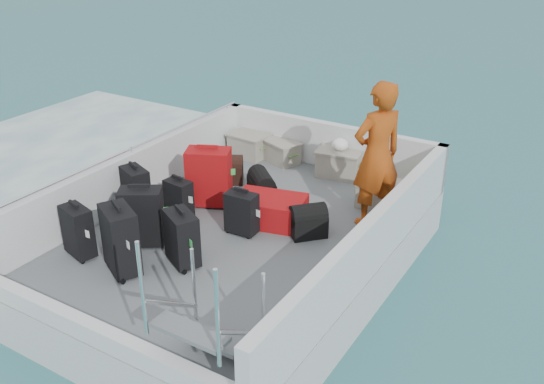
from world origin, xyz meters
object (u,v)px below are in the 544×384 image
at_px(suitcase_6, 182,239).
at_px(suitcase_8, 270,210).
at_px(suitcase_1, 136,191).
at_px(suitcase_3, 120,241).
at_px(suitcase_7, 242,214).
at_px(suitcase_4, 142,218).
at_px(suitcase_2, 179,199).
at_px(suitcase_0, 78,232).
at_px(crate_0, 249,146).
at_px(crate_1, 282,153).
at_px(crate_2, 339,164).
at_px(passenger, 377,155).
at_px(crate_3, 378,194).
at_px(suitcase_5, 209,178).

height_order(suitcase_6, suitcase_8, suitcase_6).
distance_m(suitcase_1, suitcase_3, 1.38).
relative_size(suitcase_1, suitcase_7, 1.17).
distance_m(suitcase_4, suitcase_8, 1.62).
distance_m(suitcase_1, suitcase_2, 0.58).
relative_size(suitcase_0, crate_0, 1.08).
distance_m(suitcase_0, suitcase_1, 1.15).
distance_m(suitcase_2, suitcase_3, 1.35).
bearing_deg(crate_1, crate_2, 0.00).
bearing_deg(suitcase_3, suitcase_6, 73.68).
bearing_deg(suitcase_7, suitcase_4, -138.16).
xyz_separation_m(suitcase_3, passenger, (1.91, 2.48, 0.55)).
bearing_deg(suitcase_4, crate_3, 18.05).
bearing_deg(suitcase_8, suitcase_0, 128.12).
distance_m(suitcase_0, suitcase_6, 1.22).
height_order(suitcase_8, crate_0, crate_0).
relative_size(crate_2, passenger, 0.33).
xyz_separation_m(suitcase_0, crate_1, (0.56, 3.62, -0.15)).
height_order(suitcase_4, crate_1, suitcase_4).
xyz_separation_m(suitcase_1, suitcase_7, (1.47, 0.27, -0.05)).
bearing_deg(suitcase_6, crate_2, 110.83).
bearing_deg(suitcase_5, crate_0, 81.32).
xyz_separation_m(suitcase_6, suitcase_7, (0.19, 0.91, -0.04)).
distance_m(suitcase_2, suitcase_6, 1.13).
bearing_deg(crate_3, crate_2, 144.32).
relative_size(suitcase_0, passenger, 0.33).
xyz_separation_m(suitcase_3, suitcase_7, (0.65, 1.38, -0.11)).
bearing_deg(suitcase_3, crate_0, 129.15).
bearing_deg(crate_0, crate_3, -12.88).
bearing_deg(suitcase_8, suitcase_6, 152.46).
xyz_separation_m(crate_1, crate_2, (0.99, 0.00, 0.03)).
relative_size(suitcase_1, crate_0, 1.11).
bearing_deg(passenger, suitcase_2, -28.86).
xyz_separation_m(crate_0, crate_3, (2.44, -0.56, -0.01)).
height_order(suitcase_7, crate_0, suitcase_7).
bearing_deg(suitcase_6, passenger, 82.98).
bearing_deg(crate_0, crate_1, 7.01).
distance_m(suitcase_5, suitcase_8, 0.99).
bearing_deg(suitcase_0, suitcase_3, 17.13).
relative_size(suitcase_7, suitcase_8, 0.63).
bearing_deg(suitcase_6, suitcase_5, 143.75).
distance_m(crate_1, crate_2, 0.99).
xyz_separation_m(suitcase_2, crate_2, (1.18, 2.29, -0.07)).
bearing_deg(suitcase_0, suitcase_1, 113.74).
height_order(suitcase_0, crate_0, suitcase_0).
height_order(suitcase_8, crate_2, crate_2).
bearing_deg(suitcase_1, crate_3, 57.47).
distance_m(suitcase_0, suitcase_5, 1.91).
relative_size(suitcase_2, suitcase_8, 0.59).
bearing_deg(suitcase_1, suitcase_5, 69.34).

